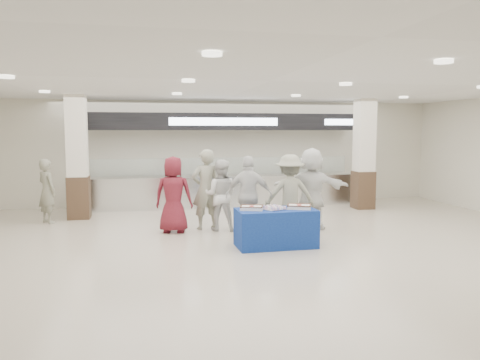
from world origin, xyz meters
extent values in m
plane|color=beige|center=(0.00, 0.00, 0.00)|extent=(14.00, 14.00, 0.00)
cube|color=silver|center=(0.00, 5.40, 0.45)|extent=(8.00, 0.80, 0.90)
cube|color=silver|center=(0.00, 5.40, 0.92)|extent=(8.00, 0.85, 0.04)
cube|color=white|center=(0.00, 5.10, 1.25)|extent=(7.60, 0.02, 0.50)
cube|color=black|center=(0.00, 5.40, 2.55)|extent=(8.40, 0.70, 0.50)
cube|color=white|center=(0.00, 5.04, 2.55)|extent=(3.20, 0.03, 0.22)
cube|color=white|center=(3.80, 5.04, 2.55)|extent=(1.40, 0.03, 0.18)
cube|color=#3A281A|center=(-4.00, 4.20, 0.55)|extent=(0.55, 0.55, 1.10)
cube|color=white|center=(-4.00, 4.20, 2.15)|extent=(0.50, 0.50, 2.10)
cube|color=#3A281A|center=(4.00, 4.20, 0.55)|extent=(0.55, 0.55, 1.10)
cube|color=white|center=(4.00, 4.20, 2.15)|extent=(0.50, 0.50, 2.10)
cube|color=navy|center=(0.22, 0.28, 0.38)|extent=(1.57, 0.81, 0.75)
cube|color=white|center=(-0.26, 0.32, 0.78)|extent=(0.51, 0.45, 0.07)
cube|color=#422113|center=(-0.26, 0.32, 0.83)|extent=(0.51, 0.45, 0.02)
cylinder|color=#AE2118|center=(-0.26, 0.32, 0.82)|extent=(0.12, 0.12, 0.01)
cube|color=white|center=(0.69, 0.25, 0.79)|extent=(0.55, 0.49, 0.07)
cube|color=#422113|center=(0.69, 0.25, 0.83)|extent=(0.55, 0.49, 0.02)
cylinder|color=#AE2118|center=(0.69, 0.25, 0.83)|extent=(0.13, 0.13, 0.01)
cube|color=#AEAEB3|center=(0.19, 0.26, 0.76)|extent=(0.51, 0.45, 0.02)
imported|color=maroon|center=(-1.68, 2.00, 0.86)|extent=(0.95, 0.74, 1.72)
imported|color=gray|center=(-0.92, 2.22, 0.93)|extent=(0.75, 0.56, 1.86)
imported|color=silver|center=(-0.60, 2.04, 0.82)|extent=(0.95, 0.83, 1.63)
imported|color=silver|center=(-0.07, 1.44, 0.87)|extent=(1.09, 0.66, 1.74)
imported|color=gray|center=(0.87, 1.44, 0.88)|extent=(1.20, 0.77, 1.76)
imported|color=white|center=(1.48, 1.74, 0.95)|extent=(1.85, 1.00, 1.90)
imported|color=gray|center=(-4.68, 3.73, 0.80)|extent=(0.67, 0.69, 1.60)
camera|label=1|loc=(-2.28, -8.48, 2.29)|focal=35.00mm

